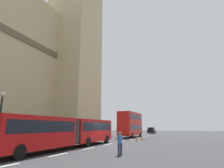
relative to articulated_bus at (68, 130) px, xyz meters
The scene contains 10 objects.
ground_plane 5.23m from the articulated_bus, 23.82° to the right, with size 160.00×160.00×0.00m, color #333335.
lane_centre_marking 10.42m from the articulated_bus, 11.18° to the right, with size 39.00×0.16×0.01m.
articulated_bus is the anchor object (origin of this frame).
double_decker_bus 20.87m from the articulated_bus, ahead, with size 9.09×2.54×4.90m.
sedan_lead 40.94m from the articulated_bus, ahead, with size 4.40×1.86×1.85m.
traffic_cone_west 6.39m from the articulated_bus, 38.18° to the right, with size 0.36×0.36×0.58m.
traffic_cone_middle 12.08m from the articulated_bus, 18.83° to the right, with size 0.36×0.36×0.58m.
traffic_cone_east 15.24m from the articulated_bus, 14.90° to the right, with size 0.36×0.36×0.58m.
street_lamp 6.30m from the articulated_bus, 132.98° to the left, with size 0.44×0.44×5.27m.
pedestrian_near_cones 6.74m from the articulated_bus, 107.94° to the right, with size 0.46×0.44×1.69m.
Camera 1 is at (-20.13, -9.54, 2.10)m, focal length 29.21 mm.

